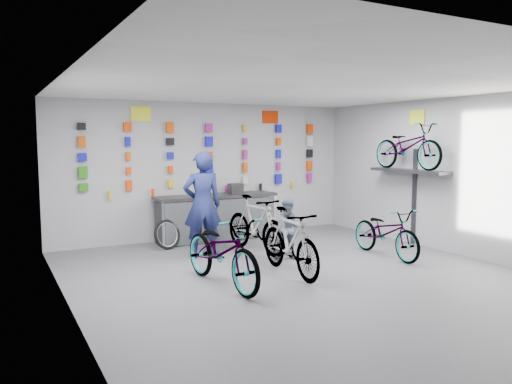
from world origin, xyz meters
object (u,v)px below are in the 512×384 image
counter (217,218)px  bike_center (290,242)px  bike_left (222,251)px  bike_right (386,232)px  customer (289,229)px  clerk (202,205)px  bike_service (256,224)px

counter → bike_center: 3.15m
bike_left → bike_center: size_ratio=1.14×
bike_center → bike_right: bike_center is taller
customer → bike_left: bearing=-123.9°
bike_left → bike_center: (1.23, 0.06, 0.00)m
counter → bike_left: size_ratio=1.32×
counter → clerk: bearing=-123.2°
bike_center → customer: size_ratio=1.61×
clerk → bike_center: bearing=123.9°
counter → clerk: size_ratio=1.37×
bike_left → bike_right: (3.49, 0.26, -0.07)m
clerk → customer: size_ratio=1.76×
bike_center → customer: bearing=61.6°
bike_center → bike_service: bearing=83.6°
clerk → customer: bearing=155.1°
bike_left → bike_right: 3.50m
counter → bike_service: bike_service is taller
bike_center → clerk: (-0.79, 1.80, 0.45)m
bike_service → bike_right: bearing=-45.0°
bike_right → customer: (-1.73, 0.67, 0.09)m
clerk → customer: (1.32, -0.93, -0.43)m
bike_right → customer: 1.85m
bike_right → customer: customer is taller
bike_service → clerk: clerk is taller
counter → customer: bearing=-79.2°
counter → bike_service: size_ratio=1.46×
bike_service → clerk: 1.15m
counter → bike_right: (2.16, -2.94, -0.02)m
bike_center → bike_service: (0.28, 1.69, 0.01)m
bike_right → bike_service: 2.48m
bike_service → counter: bearing=88.9°
bike_right → counter: bearing=129.0°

